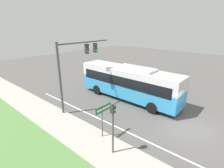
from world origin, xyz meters
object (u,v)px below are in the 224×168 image
(bus, at_px, (128,81))
(pedestrian_signal, at_px, (113,122))
(signal_gantry, at_px, (76,61))
(street_sign, at_px, (103,114))

(bus, height_order, pedestrian_signal, bus)
(bus, bearing_deg, signal_gantry, 151.70)
(bus, xyz_separation_m, signal_gantry, (-4.63, 2.49, 2.51))
(signal_gantry, xyz_separation_m, street_sign, (-1.93, -5.09, -2.70))
(pedestrian_signal, bearing_deg, street_sign, 62.33)
(signal_gantry, distance_m, pedestrian_signal, 7.63)
(street_sign, bearing_deg, signal_gantry, 69.18)
(bus, height_order, street_sign, bus)
(signal_gantry, xyz_separation_m, pedestrian_signal, (-2.80, -6.73, -2.28))
(signal_gantry, distance_m, street_sign, 6.08)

